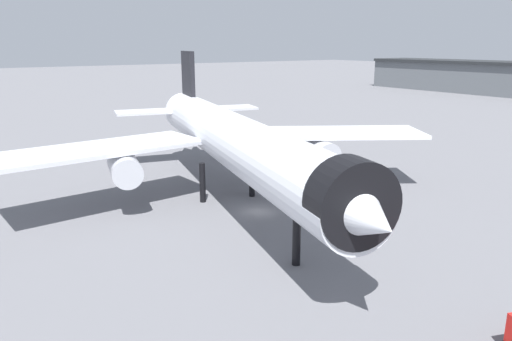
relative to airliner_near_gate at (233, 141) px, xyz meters
The scene contains 3 objects.
ground 9.86m from the airliner_near_gate, 13.48° to the left, with size 900.00×900.00×0.00m, color slate.
airliner_near_gate is the anchor object (origin of this frame).
baggage_cart_trailing 39.27m from the airliner_near_gate, 130.75° to the left, with size 2.85×2.69×1.82m.
Camera 1 is at (48.89, -34.91, 21.31)m, focal length 33.97 mm.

